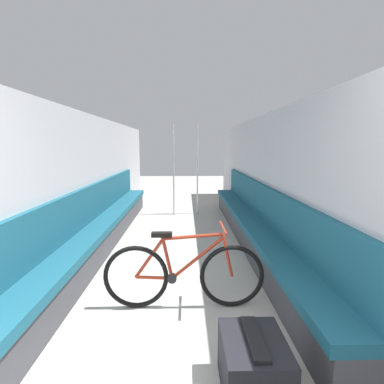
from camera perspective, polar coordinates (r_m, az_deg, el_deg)
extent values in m
cube|color=#B2B2B7|center=(4.90, -19.94, 1.81)|extent=(0.10, 10.71, 2.11)
cube|color=#B2B2B7|center=(4.83, 14.63, 1.95)|extent=(0.10, 10.71, 2.11)
cube|color=#3D3D42|center=(5.08, -16.34, -7.95)|extent=(0.35, 6.22, 0.35)
cube|color=#195166|center=(5.02, -16.46, -5.48)|extent=(0.42, 6.22, 0.10)
cube|color=#195166|center=(5.00, -18.53, -1.83)|extent=(0.07, 6.22, 0.55)
cube|color=#3D3D42|center=(5.02, 11.13, -7.95)|extent=(0.35, 6.22, 0.35)
cube|color=#195166|center=(4.96, 11.21, -5.46)|extent=(0.42, 6.22, 0.10)
cube|color=#195166|center=(4.93, 13.28, -1.75)|extent=(0.07, 6.22, 0.55)
torus|color=black|center=(3.13, -10.63, -15.63)|extent=(0.64, 0.05, 0.64)
torus|color=black|center=(3.13, 7.61, -15.60)|extent=(0.64, 0.05, 0.64)
cylinder|color=#9E2D19|center=(3.11, -7.24, -15.88)|extent=(0.36, 0.03, 0.05)
cylinder|color=#9E2D19|center=(3.04, -8.23, -12.50)|extent=(0.29, 0.03, 0.39)
cylinder|color=#9E2D19|center=(3.02, -4.78, -12.17)|extent=(0.13, 0.03, 0.46)
cylinder|color=#9E2D19|center=(3.02, 1.02, -12.47)|extent=(0.52, 0.03, 0.44)
cylinder|color=#9E2D19|center=(2.94, 0.09, -8.50)|extent=(0.60, 0.03, 0.08)
cylinder|color=#9E2D19|center=(3.04, 6.78, -12.05)|extent=(0.13, 0.03, 0.42)
cylinder|color=black|center=(3.10, -3.81, -16.07)|extent=(0.09, 0.06, 0.09)
cube|color=black|center=(2.95, -5.78, -8.06)|extent=(0.20, 0.07, 0.04)
cylinder|color=#9E2D19|center=(2.94, 5.96, -6.78)|extent=(0.02, 0.46, 0.02)
cylinder|color=gray|center=(7.11, -3.44, -4.22)|extent=(0.08, 0.08, 0.01)
cylinder|color=silver|center=(6.94, -3.52, 4.16)|extent=(0.04, 0.04, 2.09)
cylinder|color=gray|center=(7.22, 1.02, -4.00)|extent=(0.08, 0.08, 0.01)
cylinder|color=silver|center=(7.06, 1.04, 4.26)|extent=(0.04, 0.04, 2.09)
cube|color=black|center=(2.30, 11.62, -29.74)|extent=(0.41, 0.53, 0.37)
cube|color=black|center=(2.18, 11.80, -25.58)|extent=(0.10, 0.45, 0.03)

